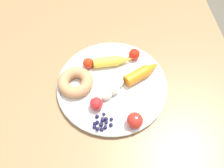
# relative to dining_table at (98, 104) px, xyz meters

# --- Properties ---
(ground_plane) EXTENTS (6.00, 6.00, 0.00)m
(ground_plane) POSITION_rel_dining_table_xyz_m (0.00, 0.00, -0.67)
(ground_plane) COLOR brown
(dining_table) EXTENTS (1.27, 0.91, 0.75)m
(dining_table) POSITION_rel_dining_table_xyz_m (0.00, 0.00, 0.00)
(dining_table) COLOR olive
(dining_table) RESTS_ON ground_plane
(plate) EXTENTS (0.33, 0.33, 0.02)m
(plate) POSITION_rel_dining_table_xyz_m (-0.02, 0.05, 0.09)
(plate) COLOR silver
(plate) RESTS_ON dining_table
(banana) EXTENTS (0.11, 0.11, 0.03)m
(banana) POSITION_rel_dining_table_xyz_m (0.01, 0.05, 0.10)
(banana) COLOR beige
(banana) RESTS_ON plate
(carrot_orange) EXTENTS (0.09, 0.12, 0.03)m
(carrot_orange) POSITION_rel_dining_table_xyz_m (-0.04, 0.14, 0.11)
(carrot_orange) COLOR orange
(carrot_orange) RESTS_ON plate
(carrot_yellow) EXTENTS (0.04, 0.12, 0.03)m
(carrot_yellow) POSITION_rel_dining_table_xyz_m (-0.09, 0.06, 0.11)
(carrot_yellow) COLOR yellow
(carrot_yellow) RESTS_ON plate
(donut) EXTENTS (0.14, 0.14, 0.03)m
(donut) POSITION_rel_dining_table_xyz_m (-0.02, -0.06, 0.11)
(donut) COLOR tan
(donut) RESTS_ON plate
(blueberry_pile) EXTENTS (0.05, 0.06, 0.02)m
(blueberry_pile) POSITION_rel_dining_table_xyz_m (0.11, 0.01, 0.10)
(blueberry_pile) COLOR #191638
(blueberry_pile) RESTS_ON plate
(tomato_near) EXTENTS (0.04, 0.04, 0.04)m
(tomato_near) POSITION_rel_dining_table_xyz_m (-0.11, 0.13, 0.11)
(tomato_near) COLOR red
(tomato_near) RESTS_ON plate
(tomato_mid) EXTENTS (0.03, 0.03, 0.03)m
(tomato_mid) POSITION_rel_dining_table_xyz_m (-0.09, -0.02, 0.11)
(tomato_mid) COLOR red
(tomato_mid) RESTS_ON plate
(tomato_far) EXTENTS (0.04, 0.04, 0.04)m
(tomato_far) POSITION_rel_dining_table_xyz_m (0.11, 0.10, 0.11)
(tomato_far) COLOR red
(tomato_far) RESTS_ON plate
(tomato_extra) EXTENTS (0.04, 0.04, 0.04)m
(tomato_extra) POSITION_rel_dining_table_xyz_m (0.06, -0.00, 0.11)
(tomato_extra) COLOR red
(tomato_extra) RESTS_ON plate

